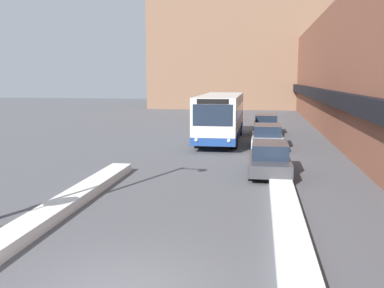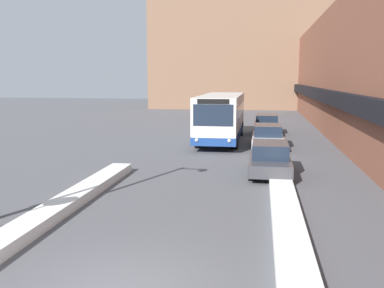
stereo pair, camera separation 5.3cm
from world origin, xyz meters
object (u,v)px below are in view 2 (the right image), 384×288
at_px(parked_car_middle, 268,136).
at_px(parked_car_back, 267,124).
at_px(city_bus, 221,116).
at_px(parked_car_front, 270,158).

bearing_deg(parked_car_middle, parked_car_back, 90.00).
height_order(city_bus, parked_car_middle, city_bus).
height_order(parked_car_front, parked_car_middle, parked_car_middle).
distance_m(city_bus, parked_car_back, 5.46).
relative_size(parked_car_middle, parked_car_back, 0.99).
distance_m(parked_car_middle, parked_car_back, 6.75).
distance_m(parked_car_front, parked_car_back, 14.26).
xyz_separation_m(parked_car_front, parked_car_middle, (0.00, 7.50, 0.01)).
bearing_deg(parked_car_middle, parked_car_front, -90.00).
xyz_separation_m(city_bus, parked_car_middle, (3.12, -2.38, -1.00)).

